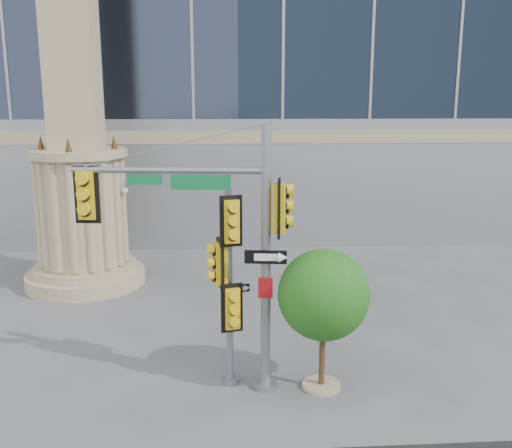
{
  "coord_description": "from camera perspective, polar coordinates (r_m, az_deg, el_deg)",
  "views": [
    {
      "loc": [
        -0.91,
        -12.09,
        6.82
      ],
      "look_at": [
        0.01,
        2.0,
        3.75
      ],
      "focal_mm": 40.0,
      "sensor_mm": 36.0,
      "label": 1
    }
  ],
  "objects": [
    {
      "name": "secondary_signal_pole",
      "position": [
        13.48,
        -2.8,
        -5.07
      ],
      "size": [
        0.89,
        0.63,
        4.78
      ],
      "rotation": [
        0.0,
        0.0,
        0.25
      ],
      "color": "slate",
      "rests_on": "ground"
    },
    {
      "name": "ground",
      "position": [
        13.92,
        0.52,
        -17.1
      ],
      "size": [
        120.0,
        120.0,
        0.0
      ],
      "primitive_type": "plane",
      "color": "#545456",
      "rests_on": "ground"
    },
    {
      "name": "main_signal_pole",
      "position": [
        13.1,
        -4.0,
        -0.55
      ],
      "size": [
        4.89,
        1.02,
        6.33
      ],
      "rotation": [
        0.0,
        0.0,
        -0.12
      ],
      "color": "slate",
      "rests_on": "ground"
    },
    {
      "name": "street_tree",
      "position": [
        13.6,
        6.93,
        -7.38
      ],
      "size": [
        2.22,
        2.16,
        3.45
      ],
      "color": "tan",
      "rests_on": "ground"
    },
    {
      "name": "monument",
      "position": [
        21.74,
        -17.46,
        8.26
      ],
      "size": [
        4.4,
        4.4,
        16.6
      ],
      "color": "tan",
      "rests_on": "ground"
    }
  ]
}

